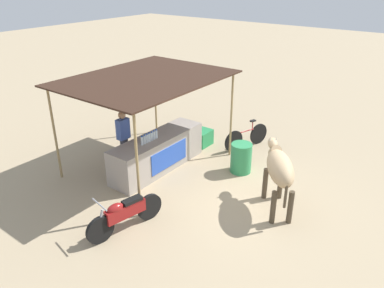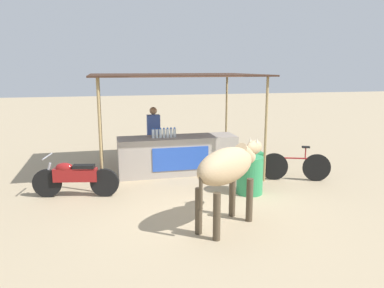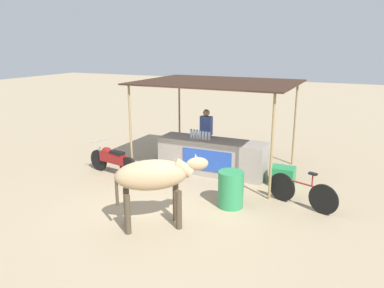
% 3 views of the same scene
% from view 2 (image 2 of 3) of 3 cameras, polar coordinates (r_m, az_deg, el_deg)
% --- Properties ---
extents(ground_plane, '(60.00, 60.00, 0.00)m').
position_cam_2_polar(ground_plane, '(7.67, 1.07, -8.88)').
color(ground_plane, tan).
extents(stall_counter, '(3.00, 0.82, 0.96)m').
position_cam_2_polar(stall_counter, '(9.58, -2.22, -1.70)').
color(stall_counter, '#9E9389').
rests_on(stall_counter, ground).
extents(stall_awning, '(4.20, 3.20, 2.52)m').
position_cam_2_polar(stall_awning, '(9.63, -2.67, 10.01)').
color(stall_awning, '#382319').
rests_on(stall_awning, ground).
extents(water_bottle_row, '(0.61, 0.07, 0.25)m').
position_cam_2_polar(water_bottle_row, '(9.35, -4.29, 1.67)').
color(water_bottle_row, silver).
rests_on(water_bottle_row, stall_counter).
extents(vendor_behind_counter, '(0.34, 0.22, 1.65)m').
position_cam_2_polar(vendor_behind_counter, '(10.15, -5.85, 1.13)').
color(vendor_behind_counter, '#383842').
rests_on(vendor_behind_counter, ground).
extents(cooler_box, '(0.60, 0.44, 0.48)m').
position_cam_2_polar(cooler_box, '(10.11, 8.94, -2.53)').
color(cooler_box, '#268C4C').
rests_on(cooler_box, ground).
extents(water_barrel, '(0.56, 0.56, 0.82)m').
position_cam_2_polar(water_barrel, '(8.17, 8.79, -4.71)').
color(water_barrel, '#2D8C51').
rests_on(water_barrel, ground).
extents(cow, '(1.68, 1.38, 1.44)m').
position_cam_2_polar(cow, '(6.29, 5.51, -3.64)').
color(cow, tan).
rests_on(cow, ground).
extents(motorcycle_parked, '(1.78, 0.60, 0.90)m').
position_cam_2_polar(motorcycle_parked, '(8.24, -17.46, -4.84)').
color(motorcycle_parked, black).
rests_on(motorcycle_parked, ground).
extents(bicycle_leaning, '(1.58, 0.59, 0.85)m').
position_cam_2_polar(bicycle_leaning, '(9.34, 15.50, -3.31)').
color(bicycle_leaning, black).
rests_on(bicycle_leaning, ground).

